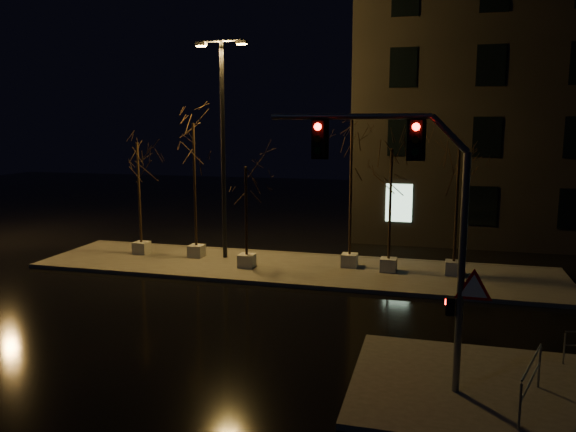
# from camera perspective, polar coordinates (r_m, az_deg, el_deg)

# --- Properties ---
(ground) EXTENTS (90.00, 90.00, 0.00)m
(ground) POSITION_cam_1_polar(r_m,az_deg,el_deg) (18.39, -4.33, -10.10)
(ground) COLOR black
(ground) RESTS_ON ground
(median) EXTENTS (22.00, 5.00, 0.15)m
(median) POSITION_cam_1_polar(r_m,az_deg,el_deg) (23.87, 0.41, -5.31)
(median) COLOR #44423C
(median) RESTS_ON ground
(sidewalk_corner) EXTENTS (7.00, 5.00, 0.15)m
(sidewalk_corner) POSITION_cam_1_polar(r_m,az_deg,el_deg) (14.32, 21.28, -16.27)
(sidewalk_corner) COLOR #44423C
(sidewalk_corner) RESTS_ON ground
(tree_0) EXTENTS (1.80, 1.80, 5.28)m
(tree_0) POSITION_cam_1_polar(r_m,az_deg,el_deg) (26.45, -14.99, 4.78)
(tree_0) COLOR #A9A89E
(tree_0) RESTS_ON median
(tree_1) EXTENTS (1.80, 1.80, 6.16)m
(tree_1) POSITION_cam_1_polar(r_m,az_deg,el_deg) (25.18, -9.54, 6.28)
(tree_1) COLOR #A9A89E
(tree_1) RESTS_ON median
(tree_2) EXTENTS (1.80, 1.80, 4.35)m
(tree_2) POSITION_cam_1_polar(r_m,az_deg,el_deg) (23.20, -4.30, 2.73)
(tree_2) COLOR #A9A89E
(tree_2) RESTS_ON median
(tree_3) EXTENTS (1.80, 1.80, 6.30)m
(tree_3) POSITION_cam_1_polar(r_m,az_deg,el_deg) (23.23, 6.45, 6.36)
(tree_3) COLOR #A9A89E
(tree_3) RESTS_ON median
(tree_4) EXTENTS (1.80, 1.80, 5.13)m
(tree_4) POSITION_cam_1_polar(r_m,az_deg,el_deg) (22.75, 10.43, 3.98)
(tree_4) COLOR #A9A89E
(tree_4) RESTS_ON median
(tree_5) EXTENTS (1.80, 1.80, 5.23)m
(tree_5) POSITION_cam_1_polar(r_m,az_deg,el_deg) (22.88, 16.89, 3.94)
(tree_5) COLOR #A9A89E
(tree_5) RESTS_ON median
(traffic_signal_mast) EXTENTS (5.07, 0.27, 6.19)m
(traffic_signal_mast) POSITION_cam_1_polar(r_m,az_deg,el_deg) (12.62, 12.93, 0.45)
(traffic_signal_mast) COLOR slate
(traffic_signal_mast) RESTS_ON sidewalk_corner
(streetlight_main) EXTENTS (2.38, 0.42, 9.50)m
(streetlight_main) POSITION_cam_1_polar(r_m,az_deg,el_deg) (24.90, -6.64, 8.17)
(streetlight_main) COLOR black
(streetlight_main) RESTS_ON median
(guard_rail_b) EXTENTS (0.73, 2.12, 1.05)m
(guard_rail_b) POSITION_cam_1_polar(r_m,az_deg,el_deg) (13.36, 23.45, -14.77)
(guard_rail_b) COLOR slate
(guard_rail_b) RESTS_ON sidewalk_corner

